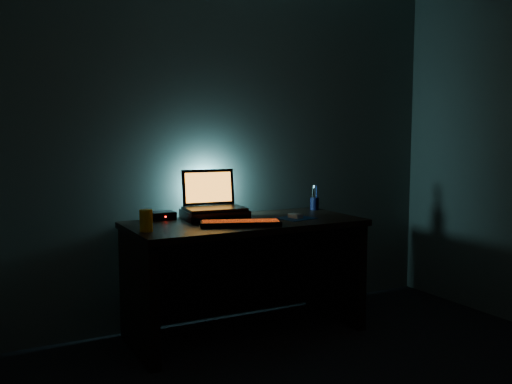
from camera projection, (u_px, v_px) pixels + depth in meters
room at (434, 150)px, 2.19m from camera, size 3.50×4.00×2.50m
desk at (241, 258)px, 3.74m from camera, size 1.50×0.70×0.75m
riser at (214, 214)px, 3.73m from camera, size 0.43×0.34×0.06m
laptop at (212, 200)px, 3.77m from camera, size 0.40×0.32×0.26m
keyboard at (240, 223)px, 3.48m from camera, size 0.51×0.32×0.03m
mousepad at (295, 218)px, 3.76m from camera, size 0.26×0.24×0.00m
mouse at (295, 216)px, 3.76m from camera, size 0.07×0.10×0.03m
pen_cup at (315, 204)px, 4.17m from camera, size 0.08×0.08×0.09m
juice_glass at (146, 220)px, 3.26m from camera, size 0.08×0.08×0.13m
router at (163, 216)px, 3.72m from camera, size 0.15×0.13×0.05m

